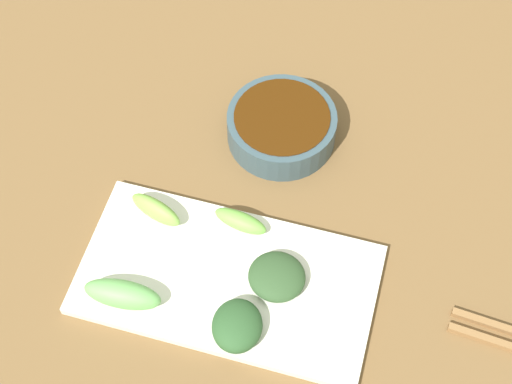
% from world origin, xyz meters
% --- Properties ---
extents(tabletop, '(2.10, 2.10, 0.02)m').
position_xyz_m(tabletop, '(0.00, 0.00, 0.01)').
color(tabletop, brown).
rests_on(tabletop, ground).
extents(sauce_bowl, '(0.14, 0.14, 0.04)m').
position_xyz_m(sauce_bowl, '(-0.12, -0.02, 0.04)').
color(sauce_bowl, '#354B53').
rests_on(sauce_bowl, tabletop).
extents(serving_plate, '(0.18, 0.33, 0.01)m').
position_xyz_m(serving_plate, '(0.09, -0.03, 0.03)').
color(serving_plate, silver).
rests_on(serving_plate, tabletop).
extents(broccoli_leafy_0, '(0.07, 0.06, 0.03)m').
position_xyz_m(broccoli_leafy_0, '(0.15, 0.00, 0.05)').
color(broccoli_leafy_0, '#294D27').
rests_on(broccoli_leafy_0, serving_plate).
extents(broccoli_stalk_1, '(0.04, 0.09, 0.03)m').
position_xyz_m(broccoli_stalk_1, '(0.15, -0.13, 0.05)').
color(broccoli_stalk_1, '#65A956').
rests_on(broccoli_stalk_1, serving_plate).
extents(broccoli_stalk_2, '(0.03, 0.07, 0.02)m').
position_xyz_m(broccoli_stalk_2, '(0.03, -0.03, 0.04)').
color(broccoli_stalk_2, '#6BAC43').
rests_on(broccoli_stalk_2, serving_plate).
extents(broccoli_leafy_3, '(0.07, 0.07, 0.02)m').
position_xyz_m(broccoli_leafy_3, '(0.08, 0.03, 0.04)').
color(broccoli_leafy_3, '#2D4A27').
rests_on(broccoli_leafy_3, serving_plate).
extents(broccoli_stalk_4, '(0.04, 0.07, 0.03)m').
position_xyz_m(broccoli_stalk_4, '(0.04, -0.13, 0.05)').
color(broccoli_stalk_4, '#7AB246').
rests_on(broccoli_stalk_4, serving_plate).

